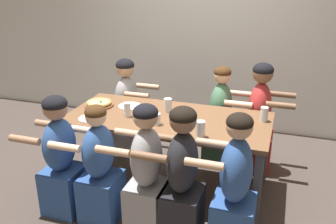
{
  "coord_description": "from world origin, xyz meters",
  "views": [
    {
      "loc": [
        1.02,
        -3.1,
        2.08
      ],
      "look_at": [
        0.0,
        0.0,
        0.81
      ],
      "focal_mm": 40.0,
      "sensor_mm": 36.0,
      "label": 1
    }
  ],
  "objects_px": {
    "diner_far_right": "(259,121)",
    "drinking_glass_e": "(168,106)",
    "diner_far_left": "(127,108)",
    "empty_plate_a": "(90,118)",
    "drinking_glass_a": "(127,110)",
    "diner_near_right": "(234,189)",
    "drinking_glass_d": "(264,114)",
    "drinking_glass_c": "(200,130)",
    "diner_near_center": "(146,174)",
    "cocktail_glass_blue": "(180,119)",
    "empty_plate_b": "(130,106)",
    "diner_far_midright": "(220,121)",
    "diner_near_midleft": "(99,170)",
    "drinking_glass_b": "(157,119)",
    "diner_near_left": "(61,159)",
    "diner_near_midright": "(182,179)",
    "pizza_board_main": "(99,104)"
  },
  "relations": [
    {
      "from": "drinking_glass_e",
      "to": "diner_far_midright",
      "type": "relative_size",
      "value": 0.12
    },
    {
      "from": "diner_near_left",
      "to": "drinking_glass_a",
      "type": "bearing_deg",
      "value": -36.29
    },
    {
      "from": "diner_far_left",
      "to": "empty_plate_b",
      "type": "bearing_deg",
      "value": 27.75
    },
    {
      "from": "pizza_board_main",
      "to": "diner_near_right",
      "type": "height_order",
      "value": "diner_near_right"
    },
    {
      "from": "diner_near_center",
      "to": "diner_near_midright",
      "type": "distance_m",
      "value": 0.3
    },
    {
      "from": "drinking_glass_c",
      "to": "pizza_board_main",
      "type": "bearing_deg",
      "value": 161.03
    },
    {
      "from": "drinking_glass_c",
      "to": "diner_near_right",
      "type": "height_order",
      "value": "diner_near_right"
    },
    {
      "from": "drinking_glass_b",
      "to": "diner_far_midright",
      "type": "height_order",
      "value": "diner_far_midright"
    },
    {
      "from": "drinking_glass_c",
      "to": "diner_far_left",
      "type": "bearing_deg",
      "value": 138.38
    },
    {
      "from": "drinking_glass_e",
      "to": "diner_near_left",
      "type": "height_order",
      "value": "diner_near_left"
    },
    {
      "from": "diner_near_midleft",
      "to": "drinking_glass_b",
      "type": "bearing_deg",
      "value": -38.1
    },
    {
      "from": "drinking_glass_a",
      "to": "diner_near_center",
      "type": "height_order",
      "value": "diner_near_center"
    },
    {
      "from": "diner_near_left",
      "to": "diner_far_right",
      "type": "bearing_deg",
      "value": -49.91
    },
    {
      "from": "drinking_glass_c",
      "to": "diner_near_center",
      "type": "bearing_deg",
      "value": -137.9
    },
    {
      "from": "diner_near_midleft",
      "to": "empty_plate_a",
      "type": "bearing_deg",
      "value": 35.86
    },
    {
      "from": "pizza_board_main",
      "to": "drinking_glass_a",
      "type": "height_order",
      "value": "drinking_glass_a"
    },
    {
      "from": "drinking_glass_e",
      "to": "cocktail_glass_blue",
      "type": "bearing_deg",
      "value": -50.35
    },
    {
      "from": "pizza_board_main",
      "to": "diner_near_midleft",
      "type": "distance_m",
      "value": 0.86
    },
    {
      "from": "diner_near_left",
      "to": "empty_plate_a",
      "type": "bearing_deg",
      "value": -14.27
    },
    {
      "from": "drinking_glass_e",
      "to": "diner_far_midright",
      "type": "xyz_separation_m",
      "value": [
        0.43,
        0.53,
        -0.31
      ]
    },
    {
      "from": "drinking_glass_a",
      "to": "drinking_glass_b",
      "type": "relative_size",
      "value": 1.3
    },
    {
      "from": "drinking_glass_c",
      "to": "diner_near_midright",
      "type": "height_order",
      "value": "diner_near_midright"
    },
    {
      "from": "pizza_board_main",
      "to": "diner_near_left",
      "type": "relative_size",
      "value": 0.26
    },
    {
      "from": "diner_far_right",
      "to": "drinking_glass_d",
      "type": "bearing_deg",
      "value": 8.36
    },
    {
      "from": "empty_plate_b",
      "to": "drinking_glass_c",
      "type": "height_order",
      "value": "drinking_glass_c"
    },
    {
      "from": "drinking_glass_c",
      "to": "diner_far_midright",
      "type": "distance_m",
      "value": 1.04
    },
    {
      "from": "empty_plate_b",
      "to": "drinking_glass_a",
      "type": "xyz_separation_m",
      "value": [
        0.09,
        -0.25,
        0.06
      ]
    },
    {
      "from": "drinking_glass_a",
      "to": "diner_near_midright",
      "type": "height_order",
      "value": "diner_near_midright"
    },
    {
      "from": "drinking_glass_b",
      "to": "diner_far_right",
      "type": "distance_m",
      "value": 1.23
    },
    {
      "from": "empty_plate_a",
      "to": "drinking_glass_b",
      "type": "xyz_separation_m",
      "value": [
        0.63,
        0.07,
        0.05
      ]
    },
    {
      "from": "empty_plate_b",
      "to": "drinking_glass_d",
      "type": "xyz_separation_m",
      "value": [
        1.32,
        0.04,
        0.06
      ]
    },
    {
      "from": "drinking_glass_b",
      "to": "diner_near_center",
      "type": "xyz_separation_m",
      "value": [
        0.07,
        -0.45,
        -0.3
      ]
    },
    {
      "from": "diner_near_left",
      "to": "drinking_glass_c",
      "type": "bearing_deg",
      "value": -74.37
    },
    {
      "from": "drinking_glass_c",
      "to": "drinking_glass_a",
      "type": "bearing_deg",
      "value": 163.61
    },
    {
      "from": "drinking_glass_b",
      "to": "diner_near_midright",
      "type": "height_order",
      "value": "diner_near_midright"
    },
    {
      "from": "diner_near_right",
      "to": "diner_far_right",
      "type": "xyz_separation_m",
      "value": [
        0.05,
        1.31,
        0.04
      ]
    },
    {
      "from": "cocktail_glass_blue",
      "to": "drinking_glass_c",
      "type": "distance_m",
      "value": 0.33
    },
    {
      "from": "diner_far_left",
      "to": "empty_plate_a",
      "type": "bearing_deg",
      "value": 3.22
    },
    {
      "from": "drinking_glass_a",
      "to": "diner_near_left",
      "type": "xyz_separation_m",
      "value": [
        -0.4,
        -0.55,
        -0.31
      ]
    },
    {
      "from": "diner_near_midleft",
      "to": "diner_far_left",
      "type": "distance_m",
      "value": 1.36
    },
    {
      "from": "empty_plate_b",
      "to": "diner_near_left",
      "type": "distance_m",
      "value": 0.89
    },
    {
      "from": "empty_plate_b",
      "to": "diner_far_right",
      "type": "height_order",
      "value": "diner_far_right"
    },
    {
      "from": "drinking_glass_a",
      "to": "diner_near_midright",
      "type": "distance_m",
      "value": 0.93
    },
    {
      "from": "drinking_glass_a",
      "to": "diner_near_right",
      "type": "distance_m",
      "value": 1.27
    },
    {
      "from": "drinking_glass_a",
      "to": "empty_plate_a",
      "type": "bearing_deg",
      "value": -151.53
    },
    {
      "from": "diner_far_right",
      "to": "drinking_glass_e",
      "type": "bearing_deg",
      "value": -57.89
    },
    {
      "from": "empty_plate_b",
      "to": "drinking_glass_a",
      "type": "relative_size",
      "value": 1.68
    },
    {
      "from": "empty_plate_b",
      "to": "drinking_glass_e",
      "type": "relative_size",
      "value": 1.73
    },
    {
      "from": "pizza_board_main",
      "to": "drinking_glass_d",
      "type": "bearing_deg",
      "value": 4.06
    },
    {
      "from": "diner_far_midright",
      "to": "diner_far_right",
      "type": "distance_m",
      "value": 0.41
    }
  ]
}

